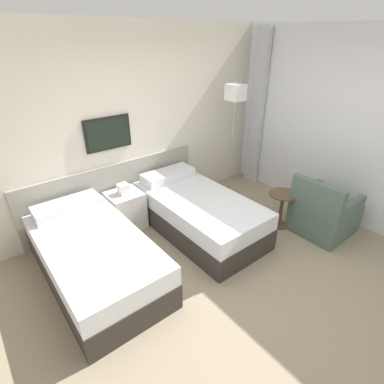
% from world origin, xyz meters
% --- Properties ---
extents(ground_plane, '(16.00, 16.00, 0.00)m').
position_xyz_m(ground_plane, '(0.00, 0.00, 0.00)').
color(ground_plane, gray).
extents(wall_headboard, '(10.00, 0.10, 2.70)m').
position_xyz_m(wall_headboard, '(-0.03, 2.12, 1.30)').
color(wall_headboard, beige).
rests_on(wall_headboard, ground_plane).
extents(wall_window, '(0.21, 4.59, 2.70)m').
position_xyz_m(wall_window, '(2.28, -0.10, 1.34)').
color(wall_window, white).
rests_on(wall_window, ground_plane).
extents(bed_near_door, '(1.00, 1.94, 0.67)m').
position_xyz_m(bed_near_door, '(-1.21, 1.10, 0.28)').
color(bed_near_door, '#332D28').
rests_on(bed_near_door, ground_plane).
extents(bed_near_window, '(1.00, 1.94, 0.67)m').
position_xyz_m(bed_near_window, '(0.31, 1.10, 0.28)').
color(bed_near_window, '#332D28').
rests_on(bed_near_window, ground_plane).
extents(nightstand, '(0.46, 0.44, 0.69)m').
position_xyz_m(nightstand, '(-0.45, 1.79, 0.29)').
color(nightstand, beige).
rests_on(nightstand, ground_plane).
extents(floor_lamp, '(0.24, 0.24, 1.86)m').
position_xyz_m(floor_lamp, '(1.46, 1.60, 1.58)').
color(floor_lamp, '#9E9993').
rests_on(floor_lamp, ground_plane).
extents(side_table, '(0.40, 0.40, 0.53)m').
position_xyz_m(side_table, '(1.32, 0.42, 0.37)').
color(side_table, brown).
rests_on(side_table, ground_plane).
extents(armchair, '(0.79, 0.72, 0.86)m').
position_xyz_m(armchair, '(1.67, -0.03, 0.28)').
color(armchair, '#4C6056').
rests_on(armchair, ground_plane).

